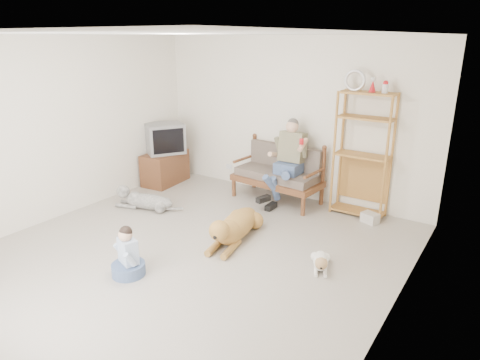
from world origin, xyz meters
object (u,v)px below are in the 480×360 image
Objects in this scene: etagere at (362,154)px; golden_retriever at (234,227)px; tv_stand at (165,168)px; loveseat at (279,172)px.

golden_retriever is (-1.11, -1.84, -0.79)m from etagere.
golden_retriever is at bearing -32.47° from tv_stand.
tv_stand is at bearing -171.25° from etagere.
golden_retriever is at bearing -121.19° from etagere.
tv_stand is at bearing 141.85° from golden_retriever.
loveseat is at bearing 87.54° from golden_retriever.
golden_retriever is (2.47, -1.28, -0.11)m from tv_stand.
loveseat is 1.45m from etagere.
etagere is (1.36, 0.11, 0.50)m from loveseat.
loveseat is at bearing -175.33° from etagere.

